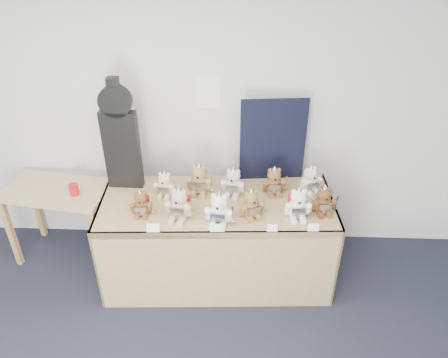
{
  "coord_description": "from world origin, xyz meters",
  "views": [
    {
      "loc": [
        0.75,
        -1.1,
        2.97
      ],
      "look_at": [
        0.63,
        1.81,
        1.12
      ],
      "focal_mm": 35.0,
      "sensor_mm": 36.0,
      "label": 1
    }
  ],
  "objects_px": {
    "teddy_back_left": "(165,185)",
    "teddy_back_centre_right": "(233,183)",
    "display_table": "(217,224)",
    "teddy_back_centre_left": "(199,180)",
    "teddy_front_end": "(324,201)",
    "teddy_back_right": "(274,182)",
    "guitar_case": "(120,136)",
    "teddy_front_far_left": "(141,204)",
    "red_cup": "(74,190)",
    "side_table": "(59,200)",
    "teddy_front_far_right": "(298,204)",
    "teddy_front_right": "(251,204)",
    "teddy_back_end": "(310,180)",
    "teddy_front_centre": "(219,210)",
    "teddy_front_left": "(180,205)"
  },
  "relations": [
    {
      "from": "side_table",
      "to": "teddy_front_left",
      "type": "relative_size",
      "value": 3.31
    },
    {
      "from": "guitar_case",
      "to": "teddy_front_far_left",
      "type": "height_order",
      "value": "guitar_case"
    },
    {
      "from": "side_table",
      "to": "teddy_front_far_left",
      "type": "bearing_deg",
      "value": -16.64
    },
    {
      "from": "guitar_case",
      "to": "teddy_back_left",
      "type": "height_order",
      "value": "guitar_case"
    },
    {
      "from": "teddy_front_far_left",
      "to": "teddy_back_end",
      "type": "bearing_deg",
      "value": 12.08
    },
    {
      "from": "red_cup",
      "to": "teddy_back_centre_left",
      "type": "distance_m",
      "value": 1.12
    },
    {
      "from": "teddy_front_left",
      "to": "teddy_front_far_right",
      "type": "relative_size",
      "value": 1.04
    },
    {
      "from": "teddy_back_right",
      "to": "teddy_front_far_left",
      "type": "bearing_deg",
      "value": -169.38
    },
    {
      "from": "teddy_front_far_left",
      "to": "teddy_back_centre_right",
      "type": "relative_size",
      "value": 0.88
    },
    {
      "from": "teddy_front_end",
      "to": "teddy_front_far_left",
      "type": "bearing_deg",
      "value": 174.72
    },
    {
      "from": "side_table",
      "to": "guitar_case",
      "type": "bearing_deg",
      "value": 9.21
    },
    {
      "from": "side_table",
      "to": "teddy_front_right",
      "type": "distance_m",
      "value": 1.82
    },
    {
      "from": "teddy_front_far_left",
      "to": "teddy_back_left",
      "type": "bearing_deg",
      "value": 58.51
    },
    {
      "from": "teddy_front_right",
      "to": "teddy_front_far_left",
      "type": "bearing_deg",
      "value": 156.99
    },
    {
      "from": "teddy_front_far_left",
      "to": "teddy_back_right",
      "type": "bearing_deg",
      "value": 14.72
    },
    {
      "from": "guitar_case",
      "to": "teddy_front_far_right",
      "type": "distance_m",
      "value": 1.57
    },
    {
      "from": "side_table",
      "to": "teddy_back_centre_left",
      "type": "bearing_deg",
      "value": 5.48
    },
    {
      "from": "red_cup",
      "to": "teddy_back_end",
      "type": "bearing_deg",
      "value": 2.04
    },
    {
      "from": "teddy_front_right",
      "to": "teddy_back_end",
      "type": "distance_m",
      "value": 0.64
    },
    {
      "from": "teddy_front_far_right",
      "to": "teddy_back_centre_left",
      "type": "bearing_deg",
      "value": 155.86
    },
    {
      "from": "side_table",
      "to": "teddy_front_left",
      "type": "bearing_deg",
      "value": -11.8
    },
    {
      "from": "display_table",
      "to": "teddy_front_far_right",
      "type": "relative_size",
      "value": 7.0
    },
    {
      "from": "guitar_case",
      "to": "teddy_back_right",
      "type": "height_order",
      "value": "guitar_case"
    },
    {
      "from": "display_table",
      "to": "teddy_front_end",
      "type": "distance_m",
      "value": 0.91
    },
    {
      "from": "display_table",
      "to": "teddy_front_far_left",
      "type": "relative_size",
      "value": 8.22
    },
    {
      "from": "teddy_front_left",
      "to": "teddy_front_end",
      "type": "bearing_deg",
      "value": 18.74
    },
    {
      "from": "teddy_front_centre",
      "to": "teddy_front_far_right",
      "type": "bearing_deg",
      "value": 17.56
    },
    {
      "from": "teddy_front_left",
      "to": "teddy_front_far_right",
      "type": "height_order",
      "value": "teddy_front_left"
    },
    {
      "from": "display_table",
      "to": "teddy_back_centre_left",
      "type": "relative_size",
      "value": 6.63
    },
    {
      "from": "teddy_front_end",
      "to": "side_table",
      "type": "bearing_deg",
      "value": 163.56
    },
    {
      "from": "teddy_back_left",
      "to": "teddy_front_end",
      "type": "bearing_deg",
      "value": -0.47
    },
    {
      "from": "teddy_front_far_right",
      "to": "teddy_back_right",
      "type": "distance_m",
      "value": 0.38
    },
    {
      "from": "teddy_front_right",
      "to": "teddy_back_centre_right",
      "type": "relative_size",
      "value": 0.97
    },
    {
      "from": "display_table",
      "to": "teddy_back_right",
      "type": "bearing_deg",
      "value": 24.22
    },
    {
      "from": "teddy_front_far_right",
      "to": "red_cup",
      "type": "bearing_deg",
      "value": 168.58
    },
    {
      "from": "teddy_back_left",
      "to": "teddy_back_centre_right",
      "type": "height_order",
      "value": "teddy_back_centre_right"
    },
    {
      "from": "teddy_back_left",
      "to": "teddy_back_centre_right",
      "type": "bearing_deg",
      "value": 11.89
    },
    {
      "from": "teddy_front_far_left",
      "to": "teddy_back_left",
      "type": "xyz_separation_m",
      "value": [
        0.15,
        0.28,
        0.0
      ]
    },
    {
      "from": "teddy_front_end",
      "to": "teddy_back_centre_left",
      "type": "distance_m",
      "value": 1.06
    },
    {
      "from": "teddy_back_end",
      "to": "teddy_front_far_left",
      "type": "bearing_deg",
      "value": 167.86
    },
    {
      "from": "teddy_front_far_left",
      "to": "teddy_front_left",
      "type": "bearing_deg",
      "value": -8.76
    },
    {
      "from": "teddy_front_left",
      "to": "red_cup",
      "type": "bearing_deg",
      "value": 173.7
    },
    {
      "from": "teddy_front_end",
      "to": "teddy_back_right",
      "type": "distance_m",
      "value": 0.47
    },
    {
      "from": "teddy_back_left",
      "to": "teddy_front_left",
      "type": "bearing_deg",
      "value": -53.86
    },
    {
      "from": "guitar_case",
      "to": "display_table",
      "type": "bearing_deg",
      "value": -18.82
    },
    {
      "from": "teddy_front_right",
      "to": "teddy_back_centre_right",
      "type": "bearing_deg",
      "value": 92.43
    },
    {
      "from": "teddy_front_far_left",
      "to": "teddy_front_centre",
      "type": "bearing_deg",
      "value": -11.67
    },
    {
      "from": "teddy_front_far_left",
      "to": "teddy_back_end",
      "type": "distance_m",
      "value": 1.45
    },
    {
      "from": "display_table",
      "to": "teddy_front_right",
      "type": "bearing_deg",
      "value": -22.31
    },
    {
      "from": "teddy_front_right",
      "to": "teddy_front_end",
      "type": "distance_m",
      "value": 0.59
    }
  ]
}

